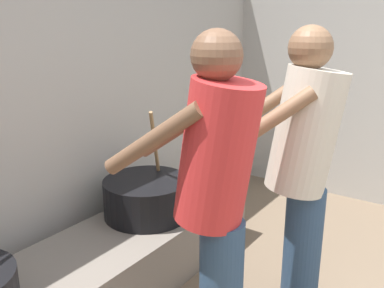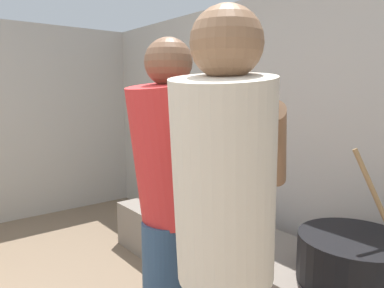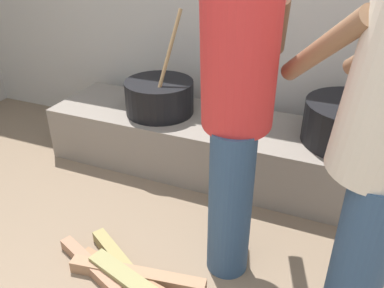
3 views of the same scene
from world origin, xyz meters
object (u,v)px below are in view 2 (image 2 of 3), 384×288
Objects in this scene: cook_in_cream_shirt at (224,237)px; cooking_pot_main at (195,204)px; cooking_pot_secondary at (354,260)px; cook_in_red_shirt at (169,191)px.

cooking_pot_main is at bearing 144.26° from cook_in_cream_shirt.
cooking_pot_secondary is at bearing 94.86° from cook_in_cream_shirt.
cooking_pot_secondary is 1.01m from cook_in_red_shirt.
cooking_pot_main is 1.66m from cook_in_cream_shirt.
cook_in_red_shirt is at bearing -45.15° from cooking_pot_main.
cooking_pot_main is 1.22m from cooking_pot_secondary.
cook_in_cream_shirt reaches higher than cooking_pot_secondary.
cooking_pot_secondary reaches higher than cooking_pot_main.
cook_in_red_shirt reaches higher than cooking_pot_secondary.
cooking_pot_secondary is 0.45× the size of cook_in_red_shirt.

